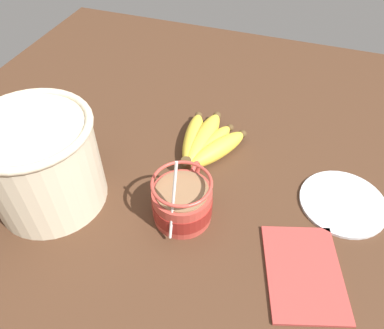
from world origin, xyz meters
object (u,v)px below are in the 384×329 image
banana_bunch (206,142)px  coffee_mug (182,202)px  small_plate (343,203)px  woven_basket (41,162)px

banana_bunch → coffee_mug: bearing=-175.4°
small_plate → coffee_mug: bearing=114.2°
coffee_mug → woven_basket: 25.37cm
coffee_mug → small_plate: coffee_mug is taller
banana_bunch → small_plate: 29.33cm
banana_bunch → woven_basket: (-21.83, 23.04, 7.22)cm
banana_bunch → woven_basket: size_ratio=0.95×
banana_bunch → small_plate: banana_bunch is taller
coffee_mug → small_plate: 30.07cm
banana_bunch → small_plate: bearing=-101.4°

